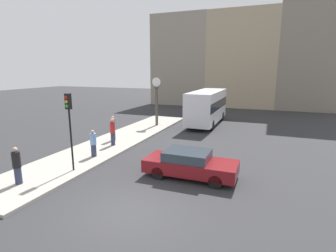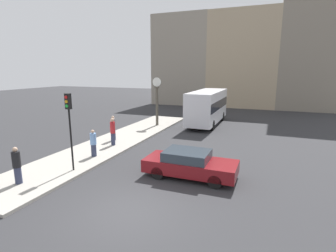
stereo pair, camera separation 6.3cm
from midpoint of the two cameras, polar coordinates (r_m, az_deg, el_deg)
name	(u,v)px [view 2 (the right image)]	position (r m, az deg, el deg)	size (l,w,h in m)	color
ground_plane	(127,212)	(10.22, -8.75, -17.93)	(120.00, 120.00, 0.00)	#2D2D30
sidewalk_corner	(118,140)	(19.48, -10.75, -3.08)	(3.60, 20.51, 0.13)	#A39E93
building_row	(248,51)	(38.90, 17.04, 15.37)	(24.85, 5.00, 19.23)	gray
sedan_car	(190,164)	(12.77, 4.87, -8.19)	(4.41, 1.82, 1.31)	maroon
bus_distant	(207,106)	(25.08, 8.65, 4.39)	(2.33, 7.72, 3.18)	silver
traffic_light_near	(69,116)	(13.57, -20.58, 2.02)	(0.26, 0.24, 3.87)	black
street_clock	(157,100)	(23.79, -2.34, 5.70)	(0.89, 0.32, 4.37)	#4C473D
pedestrian_grey_jacket	(113,128)	(19.12, -11.71, -0.44)	(0.32, 0.32, 1.77)	#2D334C
pedestrian_blue_stripe	(93,143)	(15.88, -15.83, -3.62)	(0.36, 0.36, 1.59)	#2D334C
pedestrian_black_jacket	(17,165)	(13.42, -29.91, -7.45)	(0.35, 0.35, 1.68)	#2D334C
pedestrian_red_top	(113,131)	(17.88, -11.84, -1.15)	(0.33, 0.33, 1.84)	#2D334C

